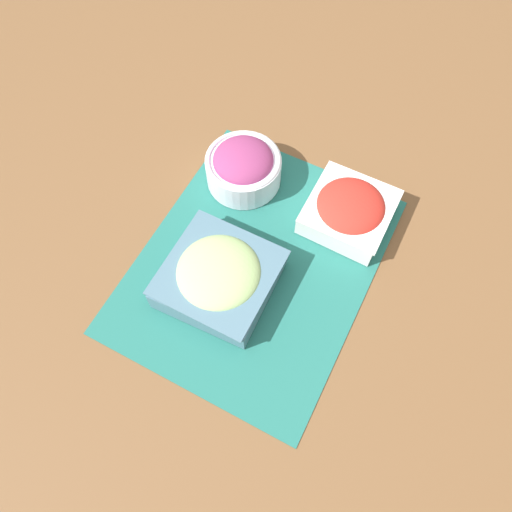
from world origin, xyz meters
name	(u,v)px	position (x,y,z in m)	size (l,w,h in m)	color
ground_plane	(256,264)	(0.00, 0.00, 0.00)	(3.00, 3.00, 0.00)	brown
placemat	(256,264)	(0.00, 0.00, 0.00)	(0.51, 0.41, 0.00)	#236B60
cucumber_bowl	(219,276)	(0.07, -0.04, 0.04)	(0.19, 0.19, 0.07)	slate
tomato_bowl	(349,210)	(-0.17, 0.11, 0.04)	(0.15, 0.15, 0.07)	white
onion_bowl	(243,166)	(-0.16, -0.11, 0.05)	(0.15, 0.15, 0.09)	silver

